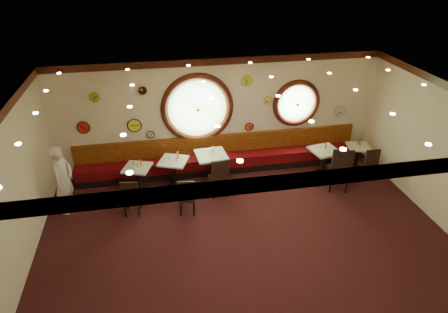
% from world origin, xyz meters
% --- Properties ---
extents(floor, '(9.00, 6.00, 0.00)m').
position_xyz_m(floor, '(0.00, 0.00, 0.00)').
color(floor, black).
rests_on(floor, ground).
extents(ceiling, '(9.00, 6.00, 0.02)m').
position_xyz_m(ceiling, '(0.00, 0.00, 3.20)').
color(ceiling, '#C68B37').
rests_on(ceiling, wall_back).
extents(wall_back, '(9.00, 0.02, 3.20)m').
position_xyz_m(wall_back, '(0.00, 3.00, 1.60)').
color(wall_back, beige).
rests_on(wall_back, floor).
extents(wall_front, '(9.00, 0.02, 3.20)m').
position_xyz_m(wall_front, '(0.00, -3.00, 1.60)').
color(wall_front, beige).
rests_on(wall_front, floor).
extents(wall_left, '(0.02, 6.00, 3.20)m').
position_xyz_m(wall_left, '(-4.50, 0.00, 1.60)').
color(wall_left, beige).
rests_on(wall_left, floor).
extents(wall_right, '(0.02, 6.00, 3.20)m').
position_xyz_m(wall_right, '(4.50, 0.00, 1.60)').
color(wall_right, beige).
rests_on(wall_right, floor).
extents(molding_back, '(9.00, 0.10, 0.18)m').
position_xyz_m(molding_back, '(0.00, 2.95, 3.11)').
color(molding_back, '#331109').
rests_on(molding_back, wall_back).
extents(molding_front, '(9.00, 0.10, 0.18)m').
position_xyz_m(molding_front, '(0.00, -2.95, 3.11)').
color(molding_front, '#331109').
rests_on(molding_front, wall_back).
extents(banquette_base, '(8.00, 0.55, 0.20)m').
position_xyz_m(banquette_base, '(0.00, 2.72, 0.10)').
color(banquette_base, black).
rests_on(banquette_base, floor).
extents(banquette_seat, '(8.00, 0.55, 0.30)m').
position_xyz_m(banquette_seat, '(0.00, 2.72, 0.35)').
color(banquette_seat, '#54070C').
rests_on(banquette_seat, banquette_base).
extents(banquette_back, '(8.00, 0.10, 0.55)m').
position_xyz_m(banquette_back, '(0.00, 2.94, 0.75)').
color(banquette_back, '#5E1007').
rests_on(banquette_back, wall_back).
extents(porthole_left_glass, '(1.66, 0.02, 1.66)m').
position_xyz_m(porthole_left_glass, '(-0.60, 3.00, 1.85)').
color(porthole_left_glass, '#85BB70').
rests_on(porthole_left_glass, wall_back).
extents(porthole_left_frame, '(1.98, 0.18, 1.98)m').
position_xyz_m(porthole_left_frame, '(-0.60, 2.98, 1.85)').
color(porthole_left_frame, '#331109').
rests_on(porthole_left_frame, wall_back).
extents(porthole_left_ring, '(1.61, 0.03, 1.61)m').
position_xyz_m(porthole_left_ring, '(-0.60, 2.95, 1.85)').
color(porthole_left_ring, gold).
rests_on(porthole_left_ring, wall_back).
extents(porthole_right_glass, '(1.10, 0.02, 1.10)m').
position_xyz_m(porthole_right_glass, '(2.20, 3.00, 1.80)').
color(porthole_right_glass, '#85BB70').
rests_on(porthole_right_glass, wall_back).
extents(porthole_right_frame, '(1.38, 0.18, 1.38)m').
position_xyz_m(porthole_right_frame, '(2.20, 2.98, 1.80)').
color(porthole_right_frame, '#331109').
rests_on(porthole_right_frame, wall_back).
extents(porthole_right_ring, '(1.09, 0.03, 1.09)m').
position_xyz_m(porthole_right_ring, '(2.20, 2.95, 1.80)').
color(porthole_right_ring, gold).
rests_on(porthole_right_ring, wall_back).
extents(wall_clock_0, '(0.26, 0.03, 0.26)m').
position_xyz_m(wall_clock_0, '(-3.20, 2.96, 2.35)').
color(wall_clock_0, '#80BD25').
rests_on(wall_clock_0, wall_back).
extents(wall_clock_1, '(0.32, 0.03, 0.32)m').
position_xyz_m(wall_clock_1, '(-3.60, 2.96, 1.55)').
color(wall_clock_1, red).
rests_on(wall_clock_1, wall_back).
extents(wall_clock_2, '(0.20, 0.03, 0.20)m').
position_xyz_m(wall_clock_2, '(-1.90, 2.96, 1.20)').
color(wall_clock_2, silver).
rests_on(wall_clock_2, wall_back).
extents(wall_clock_3, '(0.24, 0.03, 0.24)m').
position_xyz_m(wall_clock_3, '(-2.00, 2.96, 2.45)').
color(wall_clock_3, black).
rests_on(wall_clock_3, wall_back).
extents(wall_clock_4, '(0.24, 0.03, 0.24)m').
position_xyz_m(wall_clock_4, '(0.85, 2.96, 1.20)').
color(wall_clock_4, red).
rests_on(wall_clock_4, wall_back).
extents(wall_clock_5, '(0.36, 0.03, 0.36)m').
position_xyz_m(wall_clock_5, '(-2.30, 2.96, 1.50)').
color(wall_clock_5, yellow).
rests_on(wall_clock_5, wall_back).
extents(wall_clock_6, '(0.22, 0.03, 0.22)m').
position_xyz_m(wall_clock_6, '(1.35, 2.96, 1.95)').
color(wall_clock_6, '#F4EC51').
rests_on(wall_clock_6, wall_back).
extents(wall_clock_7, '(0.34, 0.03, 0.34)m').
position_xyz_m(wall_clock_7, '(3.55, 2.96, 1.45)').
color(wall_clock_7, silver).
rests_on(wall_clock_7, wall_back).
extents(wall_clock_8, '(0.30, 0.03, 0.30)m').
position_xyz_m(wall_clock_8, '(0.75, 2.96, 2.55)').
color(wall_clock_8, '#8BC83E').
rests_on(wall_clock_8, wall_back).
extents(table_a, '(0.84, 0.84, 0.72)m').
position_xyz_m(table_a, '(-2.31, 2.08, 0.45)').
color(table_a, black).
rests_on(table_a, floor).
extents(table_b, '(0.91, 0.91, 0.77)m').
position_xyz_m(table_b, '(-1.37, 2.18, 0.48)').
color(table_b, black).
rests_on(table_b, floor).
extents(table_c, '(0.84, 0.84, 0.87)m').
position_xyz_m(table_c, '(-0.37, 2.14, 0.55)').
color(table_c, black).
rests_on(table_c, floor).
extents(table_d, '(0.84, 0.84, 0.79)m').
position_xyz_m(table_d, '(2.74, 1.95, 0.50)').
color(table_d, black).
rests_on(table_d, floor).
extents(table_e, '(0.71, 0.71, 0.67)m').
position_xyz_m(table_e, '(3.90, 2.21, 0.42)').
color(table_e, black).
rests_on(table_e, floor).
extents(chair_a, '(0.46, 0.46, 0.61)m').
position_xyz_m(chair_a, '(-2.47, 1.02, 0.56)').
color(chair_a, black).
rests_on(chair_a, floor).
extents(chair_b, '(0.46, 0.46, 0.60)m').
position_xyz_m(chair_b, '(-1.17, 0.84, 0.55)').
color(chair_b, black).
rests_on(chair_b, floor).
extents(chair_c, '(0.49, 0.49, 0.68)m').
position_xyz_m(chair_c, '(-0.29, 1.44, 0.63)').
color(chair_c, black).
rests_on(chair_c, floor).
extents(chair_d, '(0.64, 0.64, 0.78)m').
position_xyz_m(chair_d, '(2.82, 1.12, 0.72)').
color(chair_d, black).
rests_on(chair_d, floor).
extents(chair_e, '(0.41, 0.41, 0.59)m').
position_xyz_m(chair_e, '(3.88, 1.51, 0.54)').
color(chair_e, black).
rests_on(chair_e, floor).
extents(condiment_a_salt, '(0.04, 0.04, 0.11)m').
position_xyz_m(condiment_a_salt, '(-2.39, 2.18, 0.78)').
color(condiment_a_salt, '#B9B9BE').
rests_on(condiment_a_salt, table_a).
extents(condiment_b_salt, '(0.04, 0.04, 0.10)m').
position_xyz_m(condiment_b_salt, '(-1.50, 2.21, 0.82)').
color(condiment_b_salt, '#BBBBBF').
rests_on(condiment_b_salt, table_b).
extents(condiment_c_salt, '(0.04, 0.04, 0.11)m').
position_xyz_m(condiment_c_salt, '(-0.40, 2.23, 0.92)').
color(condiment_c_salt, silver).
rests_on(condiment_c_salt, table_c).
extents(condiment_d_salt, '(0.03, 0.03, 0.09)m').
position_xyz_m(condiment_d_salt, '(2.64, 2.02, 0.84)').
color(condiment_d_salt, silver).
rests_on(condiment_d_salt, table_d).
extents(condiment_a_pepper, '(0.04, 0.04, 0.10)m').
position_xyz_m(condiment_a_pepper, '(-2.29, 2.07, 0.77)').
color(condiment_a_pepper, '#B8B8BC').
rests_on(condiment_a_pepper, table_a).
extents(condiment_b_pepper, '(0.03, 0.03, 0.09)m').
position_xyz_m(condiment_b_pepper, '(-1.29, 2.13, 0.81)').
color(condiment_b_pepper, silver).
rests_on(condiment_b_pepper, table_b).
extents(condiment_c_pepper, '(0.04, 0.04, 0.11)m').
position_xyz_m(condiment_c_pepper, '(-0.34, 2.16, 0.92)').
color(condiment_c_pepper, silver).
rests_on(condiment_c_pepper, table_c).
extents(condiment_d_pepper, '(0.03, 0.03, 0.09)m').
position_xyz_m(condiment_d_pepper, '(2.79, 1.97, 0.84)').
color(condiment_d_pepper, silver).
rests_on(condiment_d_pepper, table_d).
extents(condiment_a_bottle, '(0.05, 0.05, 0.17)m').
position_xyz_m(condiment_a_bottle, '(-2.21, 2.14, 0.81)').
color(condiment_a_bottle, gold).
rests_on(condiment_a_bottle, table_a).
extents(condiment_b_bottle, '(0.05, 0.05, 0.18)m').
position_xyz_m(condiment_b_bottle, '(-1.25, 2.30, 0.85)').
color(condiment_b_bottle, gold).
rests_on(condiment_b_bottle, table_b).
extents(condiment_c_bottle, '(0.05, 0.05, 0.15)m').
position_xyz_m(condiment_c_bottle, '(-0.30, 2.26, 0.94)').
color(condiment_c_bottle, gold).
rests_on(condiment_c_bottle, table_c).
extents(condiment_d_bottle, '(0.06, 0.06, 0.18)m').
position_xyz_m(condiment_d_bottle, '(2.79, 2.04, 0.88)').
color(condiment_d_bottle, gold).
rests_on(condiment_d_bottle, table_d).
extents(condiment_e_salt, '(0.04, 0.04, 0.11)m').
position_xyz_m(condiment_e_salt, '(3.88, 2.29, 0.72)').
color(condiment_e_salt, silver).
rests_on(condiment_e_salt, table_e).
extents(condiment_e_pepper, '(0.04, 0.04, 0.10)m').
position_xyz_m(condiment_e_pepper, '(3.94, 2.21, 0.72)').
color(condiment_e_pepper, silver).
rests_on(condiment_e_pepper, table_e).
extents(condiment_e_bottle, '(0.05, 0.05, 0.18)m').
position_xyz_m(condiment_e_bottle, '(3.95, 2.30, 0.76)').
color(condiment_e_bottle, gold).
rests_on(condiment_e_bottle, table_e).
extents(waiter, '(0.61, 0.73, 1.72)m').
position_xyz_m(waiter, '(-4.00, 1.54, 0.86)').
color(waiter, white).
rests_on(waiter, floor).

